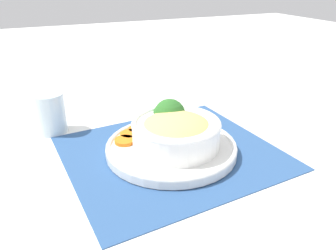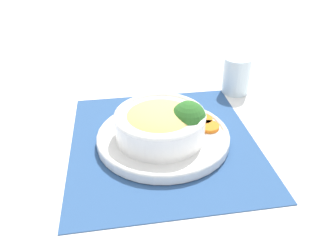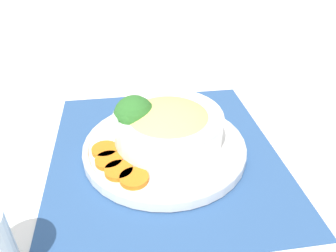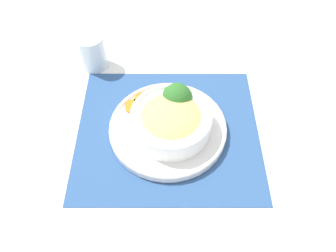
% 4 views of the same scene
% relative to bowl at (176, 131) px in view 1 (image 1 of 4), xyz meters
% --- Properties ---
extents(ground_plane, '(4.00, 4.00, 0.00)m').
position_rel_bowl_xyz_m(ground_plane, '(-0.01, 0.01, -0.05)').
color(ground_plane, white).
extents(placemat, '(0.46, 0.42, 0.00)m').
position_rel_bowl_xyz_m(placemat, '(-0.01, 0.01, -0.05)').
color(placemat, '#2D5184').
rests_on(placemat, ground_plane).
extents(plate, '(0.28, 0.28, 0.02)m').
position_rel_bowl_xyz_m(plate, '(-0.01, 0.01, -0.04)').
color(plate, white).
rests_on(plate, placemat).
extents(bowl, '(0.19, 0.19, 0.07)m').
position_rel_bowl_xyz_m(bowl, '(0.00, 0.00, 0.00)').
color(bowl, white).
rests_on(bowl, plate).
extents(broccoli_floret, '(0.07, 0.07, 0.08)m').
position_rel_bowl_xyz_m(broccoli_floret, '(0.01, 0.06, 0.01)').
color(broccoli_floret, '#759E51').
rests_on(broccoli_floret, plate).
extents(carrot_slice_near, '(0.04, 0.04, 0.01)m').
position_rel_bowl_xyz_m(carrot_slice_near, '(-0.02, 0.11, -0.03)').
color(carrot_slice_near, orange).
rests_on(carrot_slice_near, plate).
extents(carrot_slice_middle, '(0.04, 0.04, 0.01)m').
position_rel_bowl_xyz_m(carrot_slice_middle, '(-0.05, 0.10, -0.03)').
color(carrot_slice_middle, orange).
rests_on(carrot_slice_middle, plate).
extents(carrot_slice_far, '(0.04, 0.04, 0.01)m').
position_rel_bowl_xyz_m(carrot_slice_far, '(-0.08, 0.08, -0.03)').
color(carrot_slice_far, orange).
rests_on(carrot_slice_far, plate).
extents(carrot_slice_extra, '(0.04, 0.04, 0.01)m').
position_rel_bowl_xyz_m(carrot_slice_extra, '(-0.10, 0.06, -0.03)').
color(carrot_slice_extra, orange).
rests_on(carrot_slice_extra, plate).
extents(water_glass, '(0.07, 0.07, 0.10)m').
position_rel_bowl_xyz_m(water_glass, '(-0.23, 0.22, -0.01)').
color(water_glass, silver).
rests_on(water_glass, ground_plane).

